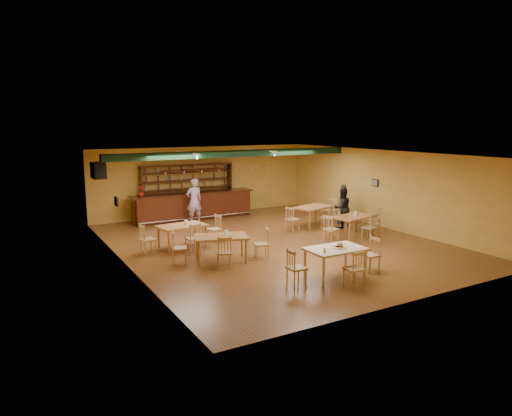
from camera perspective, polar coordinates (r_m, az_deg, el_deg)
floor at (r=15.78m, az=2.29°, el=-4.33°), size 12.00×12.00×0.00m
ceiling_beam at (r=17.74m, az=-2.46°, el=6.69°), size 10.00×0.30×0.25m
track_rail_left at (r=17.55m, az=-8.63°, el=6.78°), size 0.05×2.50×0.05m
track_rail_right at (r=18.93m, az=0.50°, el=7.14°), size 0.05×2.50×0.05m
ac_unit at (r=17.54m, az=-18.75°, el=4.41°), size 0.34×0.70×0.48m
picture_left at (r=14.47m, az=-16.81°, el=0.79°), size 0.04×0.34×0.28m
picture_right at (r=18.88m, az=14.44°, el=3.03°), size 0.04×0.34×0.28m
bar_counter at (r=19.79m, az=-7.69°, el=0.26°), size 5.32×0.85×1.13m
back_bar_hutch at (r=20.28m, az=-8.40°, el=2.13°), size 4.12×0.40×2.28m
poinsettia at (r=18.97m, az=-13.95°, el=2.01°), size 0.31×0.31×0.44m
dining_table_a at (r=15.31m, az=-9.02°, el=-3.46°), size 1.60×1.07×0.75m
dining_table_b at (r=18.44m, az=6.99°, el=-1.01°), size 1.77×1.34×0.79m
dining_table_c at (r=13.69m, az=-4.30°, el=-4.98°), size 1.74×1.36×0.76m
dining_table_d at (r=16.94m, az=11.80°, el=-2.21°), size 1.66×1.19×0.76m
near_table at (r=12.35m, az=9.70°, el=-6.68°), size 1.53×1.00×0.81m
pizza_tray at (r=12.31m, az=10.15°, el=-4.77°), size 0.52×0.52×0.01m
parmesan_shaker at (r=11.81m, az=8.44°, el=-5.11°), size 0.08×0.08×0.11m
napkin_stack at (r=12.63m, az=10.47°, el=-4.35°), size 0.22×0.18×0.03m
pizza_server at (r=12.45m, az=10.57°, el=-4.56°), size 0.27×0.31×0.00m
side_plate at (r=12.46m, az=12.50°, el=-4.67°), size 0.22×0.22×0.01m
patron_bar at (r=18.87m, az=-7.60°, el=0.86°), size 0.68×0.46×1.84m
patron_right_a at (r=18.24m, az=10.53°, el=0.01°), size 0.79×0.63×1.56m
patron_right_b at (r=19.11m, az=10.60°, el=0.54°), size 0.90×0.98×1.60m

